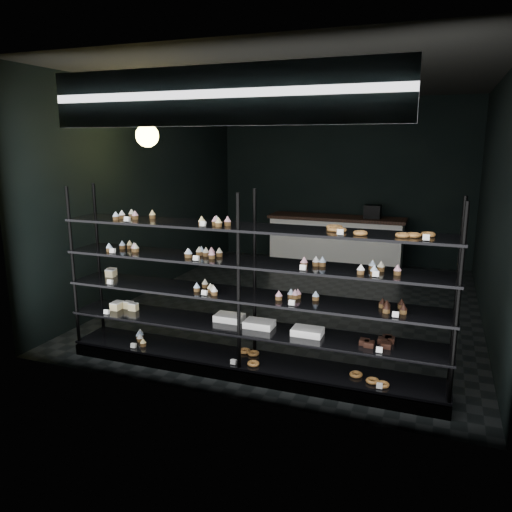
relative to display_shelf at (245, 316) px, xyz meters
name	(u,v)px	position (x,y,z in m)	size (l,w,h in m)	color
room	(303,197)	(-0.07, 2.45, 0.97)	(5.01, 6.01, 3.20)	black
display_shelf	(245,316)	(0.00, 0.00, 0.00)	(4.00, 0.50, 1.91)	black
signage	(216,96)	(-0.07, -0.48, 2.12)	(3.30, 0.05, 0.50)	#0E1347
pendant_lamp	(147,135)	(-1.78, 1.14, 1.82)	(0.29, 0.29, 0.88)	black
service_counter	(336,241)	(-0.06, 4.95, -0.13)	(2.60, 0.65, 1.23)	silver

